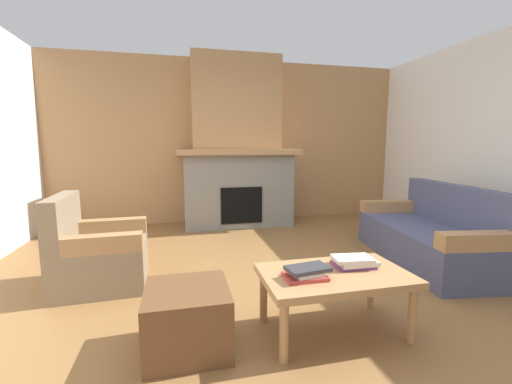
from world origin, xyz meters
TOP-DOWN VIEW (x-y plane):
  - ground at (0.00, 0.00)m, footprint 9.00×9.00m
  - wall_back_wood_panel at (0.00, 3.00)m, footprint 6.00×0.12m
  - fireplace at (0.00, 2.62)m, footprint 1.90×0.82m
  - couch at (1.81, 0.37)m, footprint 1.10×1.91m
  - armchair at (-1.69, 0.54)m, footprint 0.79×0.79m
  - coffee_table at (0.09, -0.67)m, footprint 1.00×0.60m
  - ottoman at (-0.90, -0.63)m, footprint 0.52×0.52m
  - book_stack_near_edge at (-0.13, -0.72)m, footprint 0.31×0.20m
  - book_stack_center at (0.28, -0.60)m, footprint 0.32×0.24m

SIDE VIEW (x-z plane):
  - ground at x=0.00m, z-range 0.00..0.00m
  - ottoman at x=-0.90m, z-range 0.00..0.40m
  - couch at x=1.81m, z-range -0.14..0.71m
  - armchair at x=-1.69m, z-range -0.13..0.72m
  - coffee_table at x=0.09m, z-range 0.16..0.59m
  - book_stack_center at x=0.28m, z-range 0.43..0.51m
  - book_stack_near_edge at x=-0.13m, z-range 0.43..0.51m
  - fireplace at x=0.00m, z-range -0.19..2.51m
  - wall_back_wood_panel at x=0.00m, z-range 0.00..2.70m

